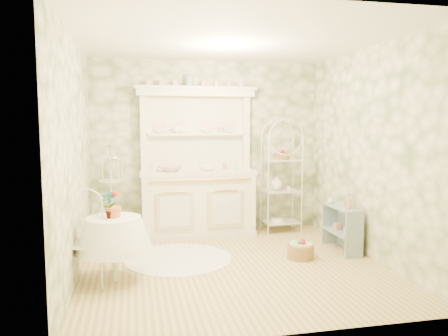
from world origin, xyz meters
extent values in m
plane|color=tan|center=(0.00, 0.00, 0.00)|extent=(3.60, 3.60, 0.00)
plane|color=white|center=(0.00, 0.00, 2.70)|extent=(3.60, 3.60, 0.00)
plane|color=white|center=(-1.80, 0.00, 1.35)|extent=(3.60, 3.60, 0.00)
plane|color=white|center=(1.80, 0.00, 1.35)|extent=(3.60, 3.60, 0.00)
plane|color=white|center=(0.00, 1.80, 1.35)|extent=(3.60, 3.60, 0.00)
plane|color=white|center=(0.00, -1.80, 1.35)|extent=(3.60, 3.60, 0.00)
cube|color=white|center=(-0.20, 1.52, 1.15)|extent=(1.87, 0.61, 2.29)
cube|color=white|center=(1.14, 1.50, 0.92)|extent=(0.59, 0.44, 1.84)
cube|color=#8399A8|center=(1.60, 0.31, 0.31)|extent=(0.27, 0.72, 0.61)
cylinder|color=white|center=(-1.39, -0.24, 0.35)|extent=(0.71, 0.71, 0.70)
cube|color=white|center=(-1.68, -0.30, 0.50)|extent=(0.47, 0.47, 0.99)
cube|color=white|center=(-1.48, 1.34, 0.72)|extent=(0.37, 0.37, 1.43)
cylinder|color=olive|center=(0.92, 0.09, 0.10)|extent=(0.39, 0.39, 0.20)
cylinder|color=white|center=(-0.63, 0.39, 0.01)|extent=(1.48, 1.48, 0.01)
imported|color=white|center=(-0.61, 1.48, 1.02)|extent=(0.44, 0.44, 0.08)
imported|color=white|center=(-0.06, 1.48, 1.02)|extent=(0.33, 0.33, 0.08)
imported|color=white|center=(-0.50, 1.66, 1.61)|extent=(0.15, 0.15, 0.11)
imported|color=white|center=(0.19, 1.68, 1.61)|extent=(0.11, 0.11, 0.09)
imported|color=#3F7238|center=(-1.43, -0.28, 0.85)|extent=(0.17, 0.13, 0.29)
imported|color=#C8814D|center=(1.59, 0.11, 0.68)|extent=(0.08, 0.08, 0.18)
imported|color=#8291B7|center=(1.63, 0.27, 0.65)|extent=(0.05, 0.05, 0.11)
imported|color=silver|center=(1.53, 0.54, 0.65)|extent=(0.09, 0.09, 0.10)
camera|label=1|loc=(-1.16, -5.06, 1.76)|focal=35.00mm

